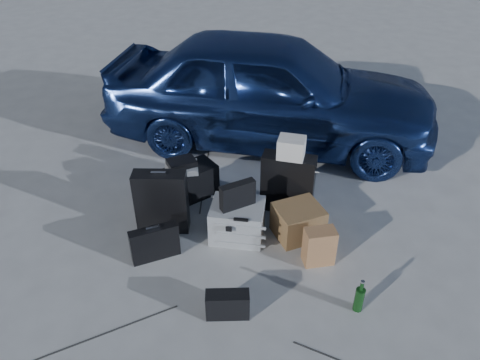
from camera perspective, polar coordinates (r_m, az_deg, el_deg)
name	(u,v)px	position (r m, az deg, el deg)	size (l,w,h in m)	color
ground	(248,278)	(4.41, 0.93, -11.88)	(60.00, 60.00, 0.00)	#AFAFAA
car	(271,89)	(6.20, 3.74, 11.00)	(1.71, 4.26, 1.45)	navy
pelican_case	(237,221)	(4.72, -0.32, -4.99)	(0.52, 0.43, 0.38)	#9D9FA2
laptop_bag	(238,195)	(4.52, -0.29, -1.85)	(0.36, 0.09, 0.27)	black
briefcase	(155,243)	(4.56, -10.34, -7.59)	(0.46, 0.10, 0.36)	black
suitcase_left	(162,202)	(4.78, -9.54, -2.65)	(0.52, 0.19, 0.68)	black
suitcase_right	(288,183)	(5.02, 5.84, -0.40)	(0.56, 0.20, 0.67)	black
white_carton	(291,148)	(4.77, 6.28, 3.93)	(0.27, 0.22, 0.22)	silver
duffel_bag	(183,185)	(5.27, -6.91, -0.55)	(0.76, 0.32, 0.38)	black
flat_box_white	(181,168)	(5.14, -7.16, 1.45)	(0.36, 0.27, 0.06)	silver
flat_box_black	(182,163)	(5.12, -7.14, 2.10)	(0.30, 0.21, 0.06)	black
kraft_bag	(319,246)	(4.50, 9.64, -7.99)	(0.29, 0.17, 0.38)	#A36F47
cardboard_box	(298,221)	(4.78, 7.10, -5.01)	(0.45, 0.39, 0.34)	brown
messenger_bag	(228,305)	(4.04, -1.53, -14.94)	(0.36, 0.14, 0.25)	black
green_bottle	(360,296)	(4.17, 14.40, -13.53)	(0.08, 0.08, 0.33)	#0E3410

